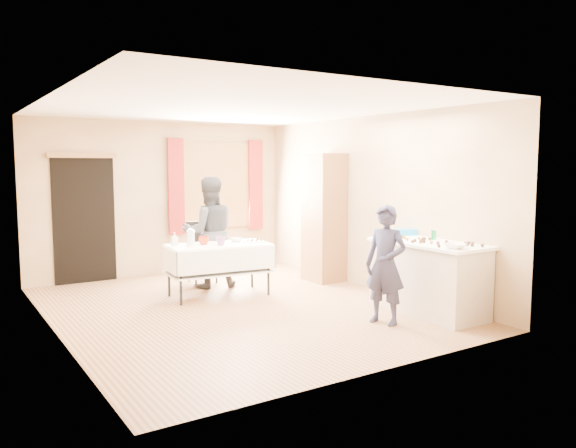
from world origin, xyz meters
TOP-DOWN VIEW (x-y plane):
  - floor at (0.00, 0.00)m, footprint 4.50×5.50m
  - ceiling at (0.00, 0.00)m, footprint 4.50×5.50m
  - wall_back at (0.00, 2.76)m, footprint 4.50×0.02m
  - wall_front at (0.00, -2.76)m, footprint 4.50×0.02m
  - wall_left at (-2.26, 0.00)m, footprint 0.02×5.50m
  - wall_right at (2.26, 0.00)m, footprint 0.02×5.50m
  - window_frame at (1.00, 2.72)m, footprint 1.32×0.06m
  - window_pane at (1.00, 2.71)m, footprint 1.20×0.02m
  - curtain_left at (0.22, 2.67)m, footprint 0.28×0.06m
  - curtain_right at (1.78, 2.67)m, footprint 0.28×0.06m
  - doorway at (-1.30, 2.73)m, footprint 0.95×0.04m
  - door_lintel at (-1.30, 2.70)m, footprint 1.05×0.06m
  - cabinet at (1.99, 0.80)m, footprint 0.50×0.60m
  - counter at (1.89, -1.55)m, footprint 0.72×1.52m
  - party_table at (0.08, 0.73)m, footprint 1.51×0.88m
  - chair at (0.27, 1.75)m, footprint 0.43×0.43m
  - girl at (1.11, -1.61)m, footprint 0.73×0.66m
  - woman at (0.21, 1.34)m, footprint 1.13×1.03m
  - soda_can at (2.09, -1.44)m, footprint 0.08×0.08m
  - mixing_bowl at (1.70, -2.12)m, footprint 0.24×0.24m
  - foam_block at (1.82, -0.91)m, footprint 0.17×0.14m
  - blue_basket at (2.13, -0.87)m, footprint 0.35×0.29m
  - pitcher at (-0.36, 0.70)m, footprint 0.13×0.13m
  - cup_red at (-0.12, 0.79)m, footprint 0.22×0.22m
  - cup_rainbow at (0.04, 0.58)m, footprint 0.23×0.23m
  - small_bowl at (0.41, 0.81)m, footprint 0.31×0.31m
  - pastry_tray at (0.58, 0.59)m, footprint 0.32×0.26m
  - bottle at (-0.50, 0.94)m, footprint 0.09×0.09m
  - cake_balls at (1.85, -1.71)m, footprint 0.53×1.14m

SIDE VIEW (x-z plane):
  - floor at x=0.00m, z-range -0.02..0.00m
  - chair at x=0.27m, z-range -0.19..0.77m
  - party_table at x=0.08m, z-range 0.07..0.82m
  - counter at x=1.89m, z-range 0.00..0.91m
  - girl at x=1.11m, z-range 0.00..1.41m
  - pastry_tray at x=0.58m, z-range 0.75..0.77m
  - small_bowl at x=0.41m, z-range 0.75..0.81m
  - cup_red at x=-0.12m, z-range 0.75..0.86m
  - cup_rainbow at x=0.04m, z-range 0.75..0.87m
  - bottle at x=-0.50m, z-range 0.75..0.93m
  - woman at x=0.21m, z-range 0.00..1.69m
  - pitcher at x=-0.36m, z-range 0.75..0.97m
  - cake_balls at x=1.85m, z-range 0.91..0.95m
  - mixing_bowl at x=1.70m, z-range 0.91..0.97m
  - foam_block at x=1.82m, z-range 0.91..0.99m
  - blue_basket at x=2.13m, z-range 0.91..0.99m
  - soda_can at x=2.09m, z-range 0.91..1.03m
  - doorway at x=-1.30m, z-range 0.00..2.00m
  - cabinet at x=1.99m, z-range 0.00..2.05m
  - wall_back at x=0.00m, z-range 0.00..2.60m
  - wall_front at x=0.00m, z-range 0.00..2.60m
  - wall_left at x=-2.26m, z-range 0.00..2.60m
  - wall_right at x=2.26m, z-range 0.00..2.60m
  - window_frame at x=1.00m, z-range 0.74..2.26m
  - window_pane at x=1.00m, z-range 0.80..2.20m
  - curtain_left at x=0.22m, z-range 0.67..2.33m
  - curtain_right at x=1.78m, z-range 0.67..2.33m
  - door_lintel at x=-1.30m, z-range 1.98..2.06m
  - ceiling at x=0.00m, z-range 2.60..2.62m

